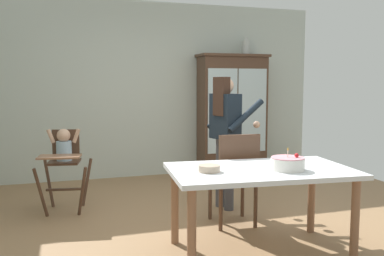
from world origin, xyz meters
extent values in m
plane|color=#93704C|center=(0.00, 0.00, 0.00)|extent=(6.24, 6.24, 0.00)
cube|color=beige|center=(0.00, 2.63, 1.35)|extent=(5.32, 0.06, 2.70)
cube|color=#4C3323|center=(1.21, 2.37, 0.93)|extent=(1.06, 0.42, 1.87)
cube|color=#4C3323|center=(1.21, 2.37, 1.89)|extent=(1.12, 0.48, 0.04)
cube|color=silver|center=(0.95, 2.15, 1.03)|extent=(0.48, 0.01, 1.31)
cube|color=silver|center=(1.46, 2.15, 1.03)|extent=(0.48, 0.01, 1.31)
cube|color=#4C3323|center=(1.21, 2.37, 1.03)|extent=(0.98, 0.36, 0.02)
cylinder|color=#B2B7B2|center=(1.43, 2.37, 2.02)|extent=(0.13, 0.13, 0.22)
cylinder|color=#B2B7B2|center=(1.43, 2.37, 2.15)|extent=(0.07, 0.07, 0.05)
cylinder|color=#4C3323|center=(-1.67, 0.89, 0.28)|extent=(0.15, 0.12, 0.56)
cylinder|color=#4C3323|center=(-1.24, 0.81, 0.28)|extent=(0.12, 0.16, 0.56)
cylinder|color=#4C3323|center=(-1.59, 1.33, 0.28)|extent=(0.12, 0.16, 0.56)
cylinder|color=#4C3323|center=(-1.16, 1.25, 0.28)|extent=(0.15, 0.12, 0.56)
cube|color=#4C3323|center=(-1.41, 1.07, 0.25)|extent=(0.42, 0.11, 0.02)
cube|color=#4C3323|center=(-1.41, 1.07, 0.57)|extent=(0.40, 0.40, 0.02)
cube|color=#4C3323|center=(-1.39, 1.22, 0.76)|extent=(0.31, 0.08, 0.34)
cube|color=brown|center=(-1.46, 0.80, 0.68)|extent=(0.48, 0.31, 0.02)
cylinder|color=#9EBCD1|center=(-1.41, 1.09, 0.70)|extent=(0.17, 0.17, 0.22)
sphere|color=tan|center=(-1.41, 1.09, 0.87)|extent=(0.15, 0.15, 0.15)
cylinder|color=tan|center=(-1.55, 1.12, 0.86)|extent=(0.10, 0.06, 0.17)
cylinder|color=tan|center=(-1.27, 1.07, 0.86)|extent=(0.10, 0.06, 0.17)
cylinder|color=#47474C|center=(0.39, 0.53, 0.41)|extent=(0.11, 0.11, 0.82)
cylinder|color=#47474C|center=(0.34, 0.70, 0.41)|extent=(0.11, 0.11, 0.82)
cube|color=#19232D|center=(0.36, 0.62, 1.08)|extent=(0.28, 0.40, 0.52)
cube|color=white|center=(0.47, 0.64, 1.08)|extent=(0.02, 0.06, 0.49)
sphere|color=tan|center=(0.36, 0.62, 1.43)|extent=(0.19, 0.19, 0.19)
cube|color=#382319|center=(0.31, 0.60, 1.31)|extent=(0.15, 0.22, 0.44)
cylinder|color=#19232D|center=(0.55, 0.46, 1.10)|extent=(0.49, 0.19, 0.37)
sphere|color=tan|center=(0.70, 0.50, 0.99)|extent=(0.08, 0.08, 0.08)
cylinder|color=#19232D|center=(0.45, 0.84, 1.10)|extent=(0.49, 0.19, 0.37)
sphere|color=tan|center=(0.61, 0.88, 0.99)|extent=(0.08, 0.08, 0.08)
cube|color=silver|center=(0.17, -0.67, 0.72)|extent=(1.62, 1.04, 0.04)
cylinder|color=brown|center=(-0.55, -0.96, 0.35)|extent=(0.07, 0.07, 0.70)
cylinder|color=brown|center=(0.81, -1.09, 0.35)|extent=(0.07, 0.07, 0.70)
cylinder|color=brown|center=(-0.48, -0.25, 0.35)|extent=(0.07, 0.07, 0.70)
cylinder|color=brown|center=(0.88, -0.37, 0.35)|extent=(0.07, 0.07, 0.70)
cylinder|color=white|center=(0.35, -0.79, 0.79)|extent=(0.28, 0.28, 0.10)
cylinder|color=pink|center=(0.35, -0.79, 0.84)|extent=(0.27, 0.27, 0.01)
cylinder|color=#F2E5CC|center=(0.35, -0.79, 0.88)|extent=(0.01, 0.01, 0.06)
cone|color=yellow|center=(0.35, -0.79, 0.92)|extent=(0.02, 0.02, 0.02)
sphere|color=red|center=(0.42, -0.83, 0.87)|extent=(0.04, 0.04, 0.04)
cylinder|color=#C6AD93|center=(-0.30, -0.66, 0.77)|extent=(0.18, 0.18, 0.05)
cylinder|color=#4C3323|center=(0.44, 0.27, 0.23)|extent=(0.04, 0.04, 0.45)
cylinder|color=#4C3323|center=(0.07, 0.30, 0.23)|extent=(0.04, 0.04, 0.45)
cylinder|color=#4C3323|center=(0.41, -0.10, 0.23)|extent=(0.04, 0.04, 0.45)
cylinder|color=#4C3323|center=(0.04, -0.07, 0.23)|extent=(0.04, 0.04, 0.45)
cube|color=brown|center=(0.24, 0.10, 0.47)|extent=(0.47, 0.47, 0.03)
cube|color=#4C3323|center=(0.22, -0.10, 0.72)|extent=(0.42, 0.07, 0.48)
cylinder|color=#4C3323|center=(0.41, -0.11, 0.72)|extent=(0.03, 0.03, 0.48)
cylinder|color=#4C3323|center=(0.04, -0.09, 0.72)|extent=(0.03, 0.03, 0.48)
camera|label=1|loc=(-1.46, -3.82, 1.47)|focal=39.17mm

